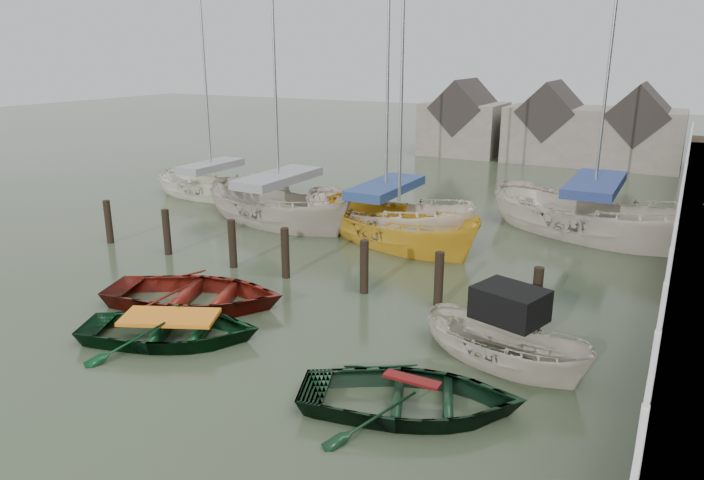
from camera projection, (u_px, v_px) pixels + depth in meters
The scene contains 12 objects.
ground at pixel (255, 327), 14.04m from camera, with size 120.00×120.00×0.00m, color #2D3823.
mooring_pilings at pixel (288, 261), 16.93m from camera, with size 13.72×0.22×1.80m.
far_sheds at pixel (547, 127), 35.03m from camera, with size 14.00×4.08×4.39m.
rowboat_red at pixel (196, 306), 15.20m from camera, with size 3.12×4.36×0.90m, color #61160D.
rowboat_green at pixel (172, 340), 13.39m from camera, with size 2.72×3.81×0.79m, color black.
rowboat_dkgreen at pixel (411, 411), 10.77m from camera, with size 2.75×3.85×0.80m, color black.
motorboat at pixel (504, 356), 12.44m from camera, with size 3.92×2.39×2.20m.
sailboat_a at pixel (280, 220), 22.72m from camera, with size 7.40×4.27×12.15m.
sailboat_b at pixel (385, 230), 21.45m from camera, with size 7.02×3.56×11.32m.
sailboat_c at pixel (398, 242), 20.23m from camera, with size 6.93×4.61×11.17m.
sailboat_d at pixel (590, 233), 21.04m from camera, with size 8.13×5.48×12.78m.
sailboat_e at pixel (213, 196), 26.54m from camera, with size 5.69×2.27×9.03m.
Camera 1 is at (8.03, -10.30, 5.92)m, focal length 32.00 mm.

